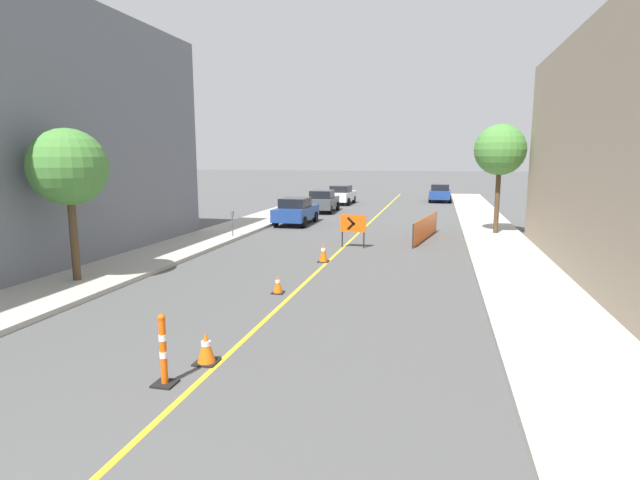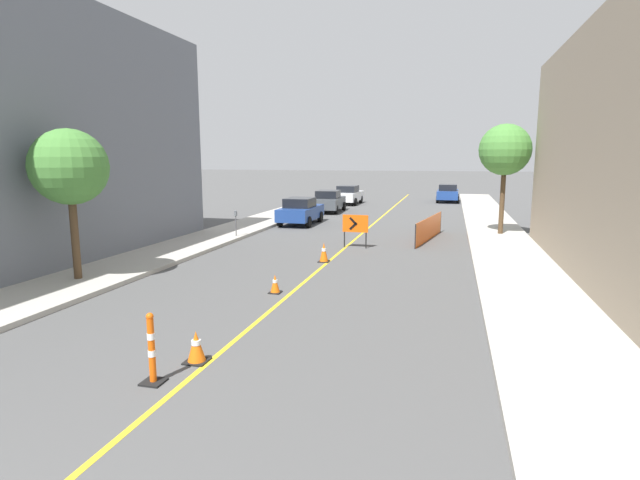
# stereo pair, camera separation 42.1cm
# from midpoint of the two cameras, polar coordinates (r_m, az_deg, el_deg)

# --- Properties ---
(lane_stripe) EXTENTS (0.12, 53.60, 0.01)m
(lane_stripe) POSITION_cam_midpoint_polar(r_m,az_deg,el_deg) (28.51, 4.68, 1.43)
(lane_stripe) COLOR gold
(lane_stripe) RESTS_ON ground_plane
(sidewalk_left) EXTENTS (2.91, 53.60, 0.15)m
(sidewalk_left) POSITION_cam_midpoint_polar(r_m,az_deg,el_deg) (30.26, -8.15, 1.97)
(sidewalk_left) COLOR #ADA89E
(sidewalk_left) RESTS_ON ground_plane
(sidewalk_right) EXTENTS (2.91, 53.60, 0.15)m
(sidewalk_right) POSITION_cam_midpoint_polar(r_m,az_deg,el_deg) (28.30, 18.41, 1.06)
(sidewalk_right) COLOR #ADA89E
(sidewalk_right) RESTS_ON ground_plane
(traffic_cone_second) EXTENTS (0.44, 0.44, 0.63)m
(traffic_cone_second) POSITION_cam_midpoint_polar(r_m,az_deg,el_deg) (10.17, -14.08, -11.87)
(traffic_cone_second) COLOR black
(traffic_cone_second) RESTS_ON ground_plane
(traffic_cone_third) EXTENTS (0.35, 0.35, 0.56)m
(traffic_cone_third) POSITION_cam_midpoint_polar(r_m,az_deg,el_deg) (14.77, -5.66, -5.05)
(traffic_cone_third) COLOR black
(traffic_cone_third) RESTS_ON ground_plane
(traffic_cone_fourth) EXTENTS (0.41, 0.41, 0.75)m
(traffic_cone_fourth) POSITION_cam_midpoint_polar(r_m,az_deg,el_deg) (19.03, -0.25, -1.42)
(traffic_cone_fourth) COLOR black
(traffic_cone_fourth) RESTS_ON ground_plane
(delineator_post_front) EXTENTS (0.38, 0.38, 1.29)m
(delineator_post_front) POSITION_cam_midpoint_polar(r_m,az_deg,el_deg) (9.39, -18.72, -12.25)
(delineator_post_front) COLOR black
(delineator_post_front) RESTS_ON ground_plane
(arrow_barricade_primary) EXTENTS (1.14, 0.09, 1.47)m
(arrow_barricade_primary) POSITION_cam_midpoint_polar(r_m,az_deg,el_deg) (21.97, 3.26, 1.76)
(arrow_barricade_primary) COLOR #EF560C
(arrow_barricade_primary) RESTS_ON ground_plane
(safety_mesh_fence) EXTENTS (0.99, 5.50, 1.10)m
(safety_mesh_fence) POSITION_cam_midpoint_polar(r_m,az_deg,el_deg) (24.78, 11.50, 1.34)
(safety_mesh_fence) COLOR #EF560C
(safety_mesh_fence) RESTS_ON ground_plane
(parked_car_curb_near) EXTENTS (1.93, 4.31, 1.59)m
(parked_car_curb_near) POSITION_cam_midpoint_polar(r_m,az_deg,el_deg) (29.82, -3.18, 3.34)
(parked_car_curb_near) COLOR navy
(parked_car_curb_near) RESTS_ON ground_plane
(parked_car_curb_mid) EXTENTS (1.98, 4.37, 1.59)m
(parked_car_curb_mid) POSITION_cam_midpoint_polar(r_m,az_deg,el_deg) (36.53, -0.03, 4.47)
(parked_car_curb_mid) COLOR #474C51
(parked_car_curb_mid) RESTS_ON ground_plane
(parked_car_curb_far) EXTENTS (1.97, 4.37, 1.59)m
(parked_car_curb_far) POSITION_cam_midpoint_polar(r_m,az_deg,el_deg) (42.80, 2.17, 5.19)
(parked_car_curb_far) COLOR silver
(parked_car_curb_far) RESTS_ON ground_plane
(parked_car_opposite_side) EXTENTS (1.94, 4.33, 1.59)m
(parked_car_opposite_side) POSITION_cam_midpoint_polar(r_m,az_deg,el_deg) (46.36, 13.30, 5.27)
(parked_car_opposite_side) COLOR navy
(parked_car_opposite_side) RESTS_ON ground_plane
(parking_meter_near_curb) EXTENTS (0.12, 0.11, 1.26)m
(parking_meter_near_curb) POSITION_cam_midpoint_polar(r_m,az_deg,el_deg) (24.67, -10.48, 2.50)
(parking_meter_near_curb) COLOR #4C4C51
(parking_meter_near_curb) RESTS_ON sidewalk_left
(street_tree_left_near) EXTENTS (2.33, 2.33, 4.68)m
(street_tree_left_near) POSITION_cam_midpoint_polar(r_m,az_deg,el_deg) (17.18, -27.46, 7.33)
(street_tree_left_near) COLOR #4C3823
(street_tree_left_near) RESTS_ON sidewalk_left
(street_tree_right_near) EXTENTS (2.52, 2.52, 5.44)m
(street_tree_right_near) POSITION_cam_midpoint_polar(r_m,az_deg,el_deg) (26.64, 19.46, 9.64)
(street_tree_right_near) COLOR #4C3823
(street_tree_right_near) RESTS_ON sidewalk_right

